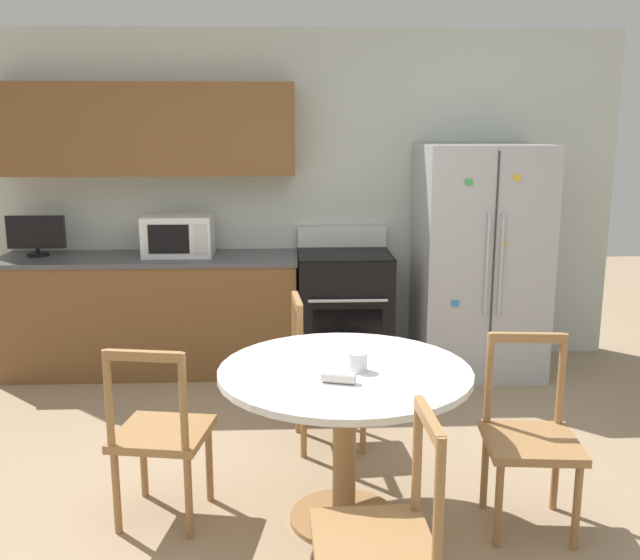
% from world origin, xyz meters
% --- Properties ---
extents(ground_plane, '(14.00, 14.00, 0.00)m').
position_xyz_m(ground_plane, '(0.00, 0.00, 0.00)').
color(ground_plane, '#9E8466').
extents(back_wall, '(5.20, 0.44, 2.60)m').
position_xyz_m(back_wall, '(-0.30, 2.59, 1.45)').
color(back_wall, silver).
rests_on(back_wall, ground_plane).
extents(kitchen_counter, '(2.26, 0.64, 0.90)m').
position_xyz_m(kitchen_counter, '(-1.08, 2.29, 0.45)').
color(kitchen_counter, brown).
rests_on(kitchen_counter, ground_plane).
extents(refrigerator, '(0.92, 0.80, 1.74)m').
position_xyz_m(refrigerator, '(1.43, 2.20, 0.87)').
color(refrigerator, '#B2B5BA').
rests_on(refrigerator, ground_plane).
extents(oven_range, '(0.71, 0.68, 1.08)m').
position_xyz_m(oven_range, '(0.41, 2.26, 0.47)').
color(oven_range, black).
rests_on(oven_range, ground_plane).
extents(microwave, '(0.52, 0.37, 0.31)m').
position_xyz_m(microwave, '(-0.85, 2.32, 1.05)').
color(microwave, white).
rests_on(microwave, kitchen_counter).
extents(countertop_tv, '(0.43, 0.16, 0.31)m').
position_xyz_m(countertop_tv, '(-1.92, 2.34, 1.07)').
color(countertop_tv, black).
rests_on(countertop_tv, kitchen_counter).
extents(dining_table, '(1.17, 1.17, 0.77)m').
position_xyz_m(dining_table, '(0.24, 0.04, 0.62)').
color(dining_table, white).
rests_on(dining_table, ground_plane).
extents(dining_chair_left, '(0.48, 0.48, 0.90)m').
position_xyz_m(dining_chair_left, '(-0.63, 0.09, 0.43)').
color(dining_chair_left, '#9E7042').
rests_on(dining_chair_left, ground_plane).
extents(dining_chair_far, '(0.45, 0.45, 0.90)m').
position_xyz_m(dining_chair_far, '(0.19, 0.91, 0.43)').
color(dining_chair_far, '#9E7042').
rests_on(dining_chair_far, ground_plane).
extents(dining_chair_right, '(0.46, 0.46, 0.90)m').
position_xyz_m(dining_chair_right, '(1.10, -0.02, 0.43)').
color(dining_chair_right, '#9E7042').
rests_on(dining_chair_right, ground_plane).
extents(dining_chair_near, '(0.43, 0.43, 0.90)m').
position_xyz_m(dining_chair_near, '(0.30, -0.82, 0.43)').
color(dining_chair_near, '#9E7042').
rests_on(dining_chair_near, ground_plane).
extents(candle_glass, '(0.09, 0.09, 0.09)m').
position_xyz_m(candle_glass, '(0.29, 0.01, 0.81)').
color(candle_glass, silver).
rests_on(candle_glass, dining_table).
extents(folded_napkin, '(0.16, 0.09, 0.05)m').
position_xyz_m(folded_napkin, '(0.20, -0.14, 0.80)').
color(folded_napkin, silver).
rests_on(folded_napkin, dining_table).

